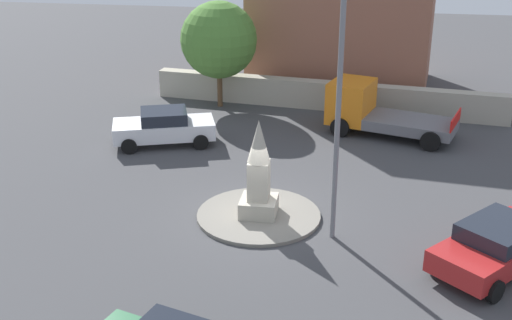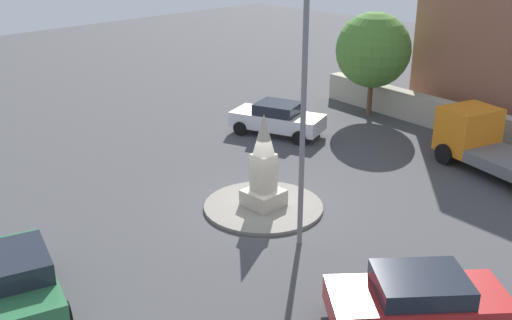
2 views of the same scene
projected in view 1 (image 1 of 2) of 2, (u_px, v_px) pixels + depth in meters
name	position (u px, v px, depth m)	size (l,w,h in m)	color
ground_plane	(259.00, 217.00, 22.01)	(80.00, 80.00, 0.00)	#424244
traffic_island	(259.00, 215.00, 21.99)	(4.12, 4.12, 0.12)	gray
monument	(259.00, 176.00, 21.44)	(1.20, 1.20, 3.29)	#B2AA99
streetlamp	(340.00, 84.00, 18.88)	(3.38, 0.28, 8.20)	slate
car_red_passing	(498.00, 245.00, 18.79)	(4.22, 4.43, 1.44)	#B22323
car_white_waiting	(164.00, 127.00, 27.95)	(4.56, 3.00, 1.50)	silver
truck_orange_near_island	(374.00, 110.00, 29.14)	(5.87, 3.74, 2.24)	orange
stone_boundary_wall	(325.00, 95.00, 32.44)	(17.32, 0.70, 1.38)	#B2AA99
corner_building	(345.00, 1.00, 35.20)	(9.28, 6.51, 9.04)	#935B47
tree_near_wall	(219.00, 40.00, 31.85)	(3.71, 3.71, 5.19)	brown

